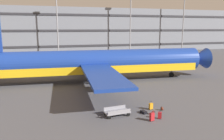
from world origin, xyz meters
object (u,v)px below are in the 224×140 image
(suitcase_upright, at_px, (152,117))
(backpack_laid_flat, at_px, (162,109))
(suitcase_scuffed, at_px, (160,115))
(suitcase_silver, at_px, (151,106))
(suitcase_large, at_px, (144,112))
(airliner, at_px, (96,63))
(baggage_cart, at_px, (117,112))
(backpack_purple, at_px, (153,113))

(suitcase_upright, relative_size, backpack_laid_flat, 2.17)
(suitcase_scuffed, bearing_deg, suitcase_upright, -163.76)
(suitcase_silver, relative_size, suitcase_large, 1.15)
(suitcase_upright, bearing_deg, airliner, 95.03)
(suitcase_silver, bearing_deg, suitcase_upright, -114.03)
(suitcase_large, relative_size, suitcase_upright, 0.85)
(suitcase_silver, xyz_separation_m, suitcase_large, (-1.23, -0.81, -0.26))
(airliner, bearing_deg, backpack_laid_flat, -75.91)
(suitcase_scuffed, bearing_deg, suitcase_silver, 83.45)
(airliner, relative_size, suitcase_silver, 43.87)
(suitcase_large, bearing_deg, baggage_cart, 176.62)
(suitcase_large, bearing_deg, suitcase_silver, 33.23)
(suitcase_scuffed, bearing_deg, backpack_purple, 97.48)
(airliner, distance_m, suitcase_silver, 15.63)
(baggage_cart, bearing_deg, airliner, 85.34)
(suitcase_upright, bearing_deg, suitcase_scuffed, 16.24)
(airliner, height_order, suitcase_scuffed, airliner)
(suitcase_large, bearing_deg, suitcase_scuffed, -62.76)
(airliner, xyz_separation_m, suitcase_large, (1.65, -15.92, -2.99))
(backpack_laid_flat, relative_size, backpack_purple, 0.94)
(airliner, distance_m, suitcase_scuffed, 18.13)
(suitcase_scuffed, relative_size, baggage_cart, 0.24)
(airliner, xyz_separation_m, backpack_purple, (2.42, -16.54, -2.91))
(backpack_purple, bearing_deg, suitcase_large, 141.41)
(baggage_cart, bearing_deg, suitcase_large, -3.38)
(backpack_laid_flat, bearing_deg, baggage_cart, -179.62)
(airliner, xyz_separation_m, suitcase_upright, (1.58, -18.02, -2.67))
(airliner, bearing_deg, suitcase_upright, -84.97)
(suitcase_large, height_order, baggage_cart, baggage_cart)
(backpack_purple, relative_size, baggage_cart, 0.15)
(airliner, bearing_deg, suitcase_large, -84.09)
(suitcase_silver, xyz_separation_m, suitcase_upright, (-1.29, -2.90, 0.06))
(backpack_purple, height_order, baggage_cart, baggage_cart)
(suitcase_silver, bearing_deg, airliner, 100.78)
(backpack_laid_flat, distance_m, backpack_purple, 1.73)
(airliner, bearing_deg, backpack_purple, -81.67)
(suitcase_large, relative_size, backpack_laid_flat, 1.85)
(backpack_laid_flat, bearing_deg, airliner, 104.09)
(backpack_laid_flat, bearing_deg, suitcase_silver, 150.68)
(suitcase_large, xyz_separation_m, backpack_laid_flat, (2.30, 0.21, 0.06))
(suitcase_large, distance_m, suitcase_upright, 2.12)
(backpack_laid_flat, xyz_separation_m, backpack_purple, (-1.52, -0.82, 0.01))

